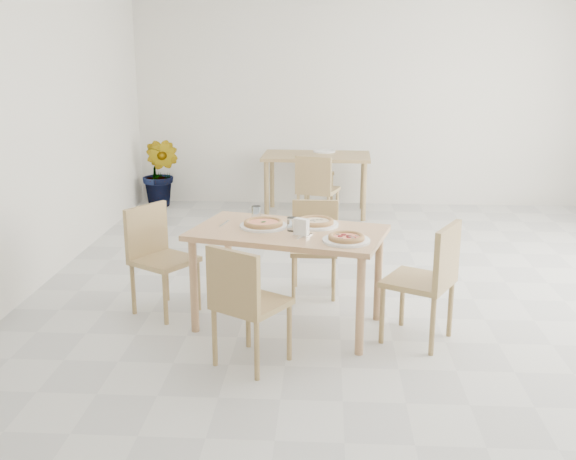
# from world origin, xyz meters

# --- Properties ---
(main_table) EXTENTS (1.53, 1.11, 0.75)m
(main_table) POSITION_xyz_m (-0.77, -0.63, 0.66)
(main_table) COLOR tan
(main_table) RESTS_ON ground
(chair_south) EXTENTS (0.57, 0.57, 0.83)m
(chair_south) POSITION_xyz_m (-1.01, -1.33, 0.48)
(chair_south) COLOR #A68C53
(chair_south) RESTS_ON ground
(chair_north) EXTENTS (0.39, 0.39, 0.78)m
(chair_north) POSITION_xyz_m (-0.59, 0.13, 0.45)
(chair_north) COLOR #A68C53
(chair_north) RESTS_ON ground
(chair_west) EXTENTS (0.58, 0.58, 0.85)m
(chair_west) POSITION_xyz_m (-1.82, -0.38, 0.49)
(chair_west) COLOR #A68C53
(chair_west) RESTS_ON ground
(chair_east) EXTENTS (0.59, 0.59, 0.88)m
(chair_east) POSITION_xyz_m (0.24, -0.87, 0.51)
(chair_east) COLOR #A68C53
(chair_east) RESTS_ON ground
(plate_margherita) EXTENTS (0.35, 0.35, 0.02)m
(plate_margherita) POSITION_xyz_m (-0.96, -0.56, 0.76)
(plate_margherita) COLOR white
(plate_margherita) RESTS_ON main_table
(plate_mushroom) EXTENTS (0.35, 0.35, 0.02)m
(plate_mushroom) POSITION_xyz_m (-0.57, -0.49, 0.76)
(plate_mushroom) COLOR white
(plate_mushroom) RESTS_ON main_table
(plate_pepperoni) EXTENTS (0.33, 0.33, 0.02)m
(plate_pepperoni) POSITION_xyz_m (-0.35, -0.91, 0.76)
(plate_pepperoni) COLOR white
(plate_pepperoni) RESTS_ON main_table
(pizza_margherita) EXTENTS (0.33, 0.33, 0.03)m
(pizza_margherita) POSITION_xyz_m (-0.96, -0.56, 0.78)
(pizza_margherita) COLOR tan
(pizza_margherita) RESTS_ON plate_margherita
(pizza_mushroom) EXTENTS (0.32, 0.32, 0.03)m
(pizza_mushroom) POSITION_xyz_m (-0.57, -0.49, 0.78)
(pizza_mushroom) COLOR tan
(pizza_mushroom) RESTS_ON plate_mushroom
(pizza_pepperoni) EXTENTS (0.31, 0.31, 0.03)m
(pizza_pepperoni) POSITION_xyz_m (-0.35, -0.91, 0.78)
(pizza_pepperoni) COLOR tan
(pizza_pepperoni) RESTS_ON plate_pepperoni
(tumbler_a) EXTENTS (0.07, 0.07, 0.10)m
(tumbler_a) POSITION_xyz_m (-1.04, -0.30, 0.80)
(tumbler_a) COLOR white
(tumbler_a) RESTS_ON main_table
(tumbler_b) EXTENTS (0.07, 0.07, 0.10)m
(tumbler_b) POSITION_xyz_m (-0.74, -0.65, 0.80)
(tumbler_b) COLOR white
(tumbler_b) RESTS_ON main_table
(napkin_holder) EXTENTS (0.13, 0.11, 0.13)m
(napkin_holder) POSITION_xyz_m (-0.67, -0.80, 0.81)
(napkin_holder) COLOR silver
(napkin_holder) RESTS_ON main_table
(fork_a) EXTENTS (0.05, 0.19, 0.01)m
(fork_a) POSITION_xyz_m (-1.26, -0.49, 0.75)
(fork_a) COLOR silver
(fork_a) RESTS_ON main_table
(fork_b) EXTENTS (0.12, 0.15, 0.01)m
(fork_b) POSITION_xyz_m (-0.64, -0.80, 0.75)
(fork_b) COLOR silver
(fork_b) RESTS_ON main_table
(second_table) EXTENTS (1.34, 0.79, 0.75)m
(second_table) POSITION_xyz_m (-0.63, 2.90, 0.65)
(second_table) COLOR #A68C53
(second_table) RESTS_ON ground
(chair_back_s) EXTENTS (0.53, 0.53, 0.85)m
(chair_back_s) POSITION_xyz_m (-0.62, 2.20, 0.49)
(chair_back_s) COLOR #A68C53
(chair_back_s) RESTS_ON ground
(chair_back_n) EXTENTS (0.42, 0.42, 0.82)m
(chair_back_n) POSITION_xyz_m (-0.61, 3.69, 0.48)
(chair_back_n) COLOR #A68C53
(chair_back_n) RESTS_ON ground
(plate_empty) EXTENTS (0.28, 0.28, 0.02)m
(plate_empty) POSITION_xyz_m (-0.53, 3.12, 0.76)
(plate_empty) COLOR white
(plate_empty) RESTS_ON second_table
(potted_plant) EXTENTS (0.61, 0.55, 0.90)m
(potted_plant) POSITION_xyz_m (-2.65, 3.15, 0.45)
(potted_plant) COLOR #35671E
(potted_plant) RESTS_ON ground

